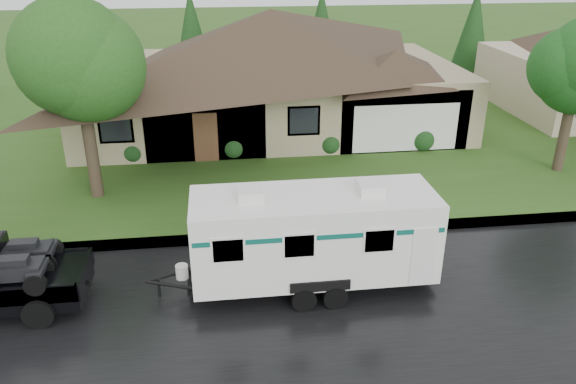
% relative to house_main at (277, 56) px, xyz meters
% --- Properties ---
extents(ground, '(140.00, 140.00, 0.00)m').
position_rel_house_main_xyz_m(ground, '(-2.29, -13.84, -3.59)').
color(ground, '#2F561B').
rests_on(ground, ground).
extents(road, '(140.00, 8.00, 0.01)m').
position_rel_house_main_xyz_m(road, '(-2.29, -15.84, -3.59)').
color(road, black).
rests_on(road, ground).
extents(curb, '(140.00, 0.50, 0.15)m').
position_rel_house_main_xyz_m(curb, '(-2.29, -11.59, -3.52)').
color(curb, gray).
rests_on(curb, ground).
extents(lawn, '(140.00, 26.00, 0.15)m').
position_rel_house_main_xyz_m(lawn, '(-2.29, 1.16, -3.52)').
color(lawn, '#2F561B').
rests_on(lawn, ground).
extents(house_main, '(19.44, 10.80, 6.90)m').
position_rel_house_main_xyz_m(house_main, '(0.00, 0.00, 0.00)').
color(house_main, gray).
rests_on(house_main, lawn).
extents(tree_left_green, '(4.06, 4.06, 6.72)m').
position_rel_house_main_xyz_m(tree_left_green, '(-7.51, -7.86, 1.22)').
color(tree_left_green, '#382B1E').
rests_on(tree_left_green, lawn).
extents(shrub_row, '(13.60, 1.00, 1.00)m').
position_rel_house_main_xyz_m(shrub_row, '(-0.29, -4.54, -2.94)').
color(shrub_row, '#143814').
rests_on(shrub_row, lawn).
extents(travel_trailer, '(6.75, 2.37, 3.03)m').
position_rel_house_main_xyz_m(travel_trailer, '(-0.63, -14.48, -1.98)').
color(travel_trailer, white).
rests_on(travel_trailer, ground).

